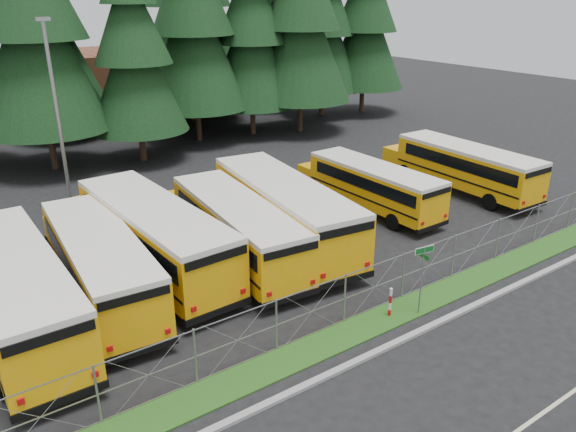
% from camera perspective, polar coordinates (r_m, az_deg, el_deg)
% --- Properties ---
extents(ground, '(120.00, 120.00, 0.00)m').
position_cam_1_polar(ground, '(24.25, 11.37, -6.51)').
color(ground, black).
rests_on(ground, ground).
extents(curb, '(50.00, 0.25, 0.12)m').
position_cam_1_polar(curb, '(22.54, 17.10, -9.32)').
color(curb, gray).
rests_on(curb, ground).
extents(grass_verge, '(50.00, 1.40, 0.06)m').
position_cam_1_polar(grass_verge, '(23.28, 14.40, -8.02)').
color(grass_verge, '#1E4814').
rests_on(grass_verge, ground).
extents(chainlink_fence, '(44.00, 0.10, 2.00)m').
position_cam_1_polar(chainlink_fence, '(23.21, 13.33, -5.27)').
color(chainlink_fence, gray).
rests_on(chainlink_fence, ground).
extents(brick_building, '(22.00, 10.00, 6.00)m').
position_cam_1_polar(brick_building, '(59.14, -13.51, 13.37)').
color(brick_building, brown).
rests_on(brick_building, ground).
extents(bus_0, '(2.82, 11.77, 3.08)m').
position_cam_1_polar(bus_0, '(22.04, -25.88, -7.02)').
color(bus_0, '#E2A007').
rests_on(bus_0, ground).
extents(bus_1, '(3.42, 11.19, 2.89)m').
position_cam_1_polar(bus_1, '(23.15, -18.67, -4.73)').
color(bus_1, '#E2A007').
rests_on(bus_1, ground).
extents(bus_2, '(3.35, 12.13, 3.15)m').
position_cam_1_polar(bus_2, '(24.71, -13.75, -2.09)').
color(bus_2, '#E2A007').
rests_on(bus_2, ground).
extents(bus_3, '(3.66, 11.26, 2.90)m').
position_cam_1_polar(bus_3, '(25.14, -5.48, -1.40)').
color(bus_3, '#E2A007').
rests_on(bus_3, ground).
extents(bus_4, '(4.40, 12.47, 3.20)m').
position_cam_1_polar(bus_4, '(26.63, -0.76, 0.43)').
color(bus_4, '#E2A007').
rests_on(bus_4, ground).
extents(bus_6, '(2.53, 9.93, 2.59)m').
position_cam_1_polar(bus_6, '(31.20, 8.29, 2.92)').
color(bus_6, '#E2A007').
rests_on(bus_6, ground).
extents(bus_east, '(2.81, 10.80, 2.82)m').
position_cam_1_polar(bus_east, '(35.31, 17.21, 4.62)').
color(bus_east, '#E2A007').
rests_on(bus_east, ground).
extents(street_sign, '(0.83, 0.55, 2.81)m').
position_cam_1_polar(street_sign, '(21.17, 13.55, -4.95)').
color(street_sign, gray).
rests_on(street_sign, ground).
extents(striped_bollard, '(0.11, 0.11, 1.20)m').
position_cam_1_polar(striped_bollard, '(21.46, 10.34, -8.65)').
color(striped_bollard, '#B20C0C').
rests_on(striped_bollard, ground).
extents(light_standard, '(0.70, 0.35, 10.14)m').
position_cam_1_polar(light_standard, '(31.95, -22.43, 9.78)').
color(light_standard, gray).
rests_on(light_standard, ground).
extents(conifer_3, '(8.47, 8.47, 18.74)m').
position_cam_1_polar(conifer_3, '(40.07, -24.56, 17.31)').
color(conifer_3, black).
rests_on(conifer_3, ground).
extents(conifer_4, '(6.75, 6.75, 14.92)m').
position_cam_1_polar(conifer_4, '(40.30, -15.46, 15.72)').
color(conifer_4, black).
rests_on(conifer_4, ground).
extents(conifer_5, '(8.19, 8.19, 18.11)m').
position_cam_1_polar(conifer_5, '(45.08, -9.69, 18.82)').
color(conifer_5, black).
rests_on(conifer_5, ground).
extents(conifer_6, '(7.33, 7.33, 16.22)m').
position_cam_1_polar(conifer_6, '(46.85, -3.79, 18.03)').
color(conifer_6, black).
rests_on(conifer_6, ground).
extents(conifer_7, '(8.33, 8.33, 18.43)m').
position_cam_1_polar(conifer_7, '(47.65, 1.32, 19.47)').
color(conifer_7, black).
rests_on(conifer_7, ground).
extents(conifer_8, '(7.41, 7.41, 16.40)m').
position_cam_1_polar(conifer_8, '(54.39, 3.60, 18.70)').
color(conifer_8, black).
rests_on(conifer_8, ground).
extents(conifer_9, '(7.67, 7.67, 16.96)m').
position_cam_1_polar(conifer_9, '(55.96, 7.88, 18.93)').
color(conifer_9, black).
rests_on(conifer_9, ground).
extents(conifer_11, '(7.77, 7.77, 17.18)m').
position_cam_1_polar(conifer_11, '(49.20, -23.18, 17.16)').
color(conifer_11, black).
rests_on(conifer_11, ground).
extents(conifer_13, '(7.24, 7.24, 16.01)m').
position_cam_1_polar(conifer_13, '(57.66, -2.42, 18.73)').
color(conifer_13, black).
rests_on(conifer_13, ground).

